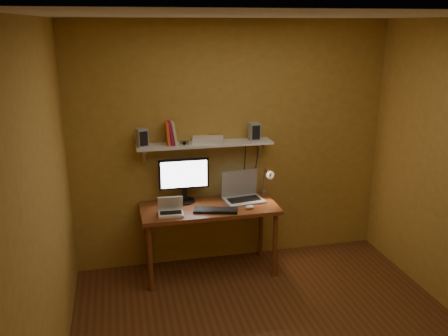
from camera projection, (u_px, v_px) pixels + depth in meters
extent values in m
cube|color=silver|center=(290.00, 14.00, 3.19)|extent=(3.40, 3.20, 0.02)
cube|color=#A78633|center=(232.00, 145.00, 5.07)|extent=(3.40, 0.02, 2.60)
cube|color=#A78633|center=(409.00, 322.00, 2.07)|extent=(3.40, 0.02, 2.60)
cube|color=#A78633|center=(44.00, 216.00, 3.21)|extent=(0.02, 3.20, 2.60)
cube|color=brown|center=(209.00, 208.00, 4.87)|extent=(1.40, 0.60, 0.04)
cylinder|color=brown|center=(150.00, 258.00, 4.61)|extent=(0.05, 0.05, 0.71)
cylinder|color=brown|center=(275.00, 245.00, 4.89)|extent=(0.05, 0.05, 0.71)
cylinder|color=brown|center=(147.00, 238.00, 5.06)|extent=(0.05, 0.05, 0.71)
cylinder|color=brown|center=(261.00, 227.00, 5.34)|extent=(0.05, 0.05, 0.71)
cube|color=silver|center=(205.00, 144.00, 4.86)|extent=(1.40, 0.25, 0.02)
cube|color=silver|center=(144.00, 154.00, 4.86)|extent=(0.03, 0.03, 0.18)
cube|color=silver|center=(260.00, 148.00, 5.12)|extent=(0.03, 0.03, 0.18)
cylinder|color=black|center=(185.00, 201.00, 4.98)|extent=(0.22, 0.22, 0.02)
cube|color=black|center=(184.00, 194.00, 4.96)|extent=(0.05, 0.04, 0.16)
cube|color=black|center=(184.00, 174.00, 4.89)|extent=(0.52, 0.04, 0.32)
cube|color=white|center=(184.00, 174.00, 4.88)|extent=(0.48, 0.01, 0.28)
cube|color=gray|center=(244.00, 200.00, 5.00)|extent=(0.44, 0.34, 0.02)
cube|color=black|center=(244.00, 199.00, 4.99)|extent=(0.36, 0.20, 0.00)
cube|color=gray|center=(239.00, 183.00, 5.07)|extent=(0.41, 0.09, 0.28)
cube|color=#12223A|center=(239.00, 183.00, 5.07)|extent=(0.36, 0.07, 0.24)
cube|color=white|center=(171.00, 214.00, 4.65)|extent=(0.26, 0.19, 0.02)
cube|color=black|center=(171.00, 213.00, 4.64)|extent=(0.21, 0.11, 0.00)
cube|color=white|center=(170.00, 203.00, 4.67)|extent=(0.25, 0.09, 0.16)
cube|color=black|center=(170.00, 203.00, 4.67)|extent=(0.22, 0.07, 0.14)
cube|color=black|center=(216.00, 210.00, 4.73)|extent=(0.46, 0.26, 0.02)
ellipsoid|color=white|center=(250.00, 207.00, 4.80)|extent=(0.10, 0.07, 0.03)
cube|color=silver|center=(264.00, 194.00, 5.23)|extent=(0.05, 0.06, 0.08)
cylinder|color=silver|center=(264.00, 181.00, 5.18)|extent=(0.02, 0.02, 0.28)
cylinder|color=silver|center=(267.00, 171.00, 5.07)|extent=(0.01, 0.16, 0.01)
cone|color=silver|center=(269.00, 174.00, 4.99)|extent=(0.09, 0.09, 0.09)
sphere|color=#FFE0A5|center=(269.00, 174.00, 4.97)|extent=(0.04, 0.04, 0.04)
cube|color=gray|center=(142.00, 138.00, 4.68)|extent=(0.12, 0.12, 0.18)
cube|color=gray|center=(254.00, 132.00, 4.94)|extent=(0.11, 0.11, 0.19)
cube|color=#DF4F21|center=(168.00, 133.00, 4.75)|extent=(0.05, 0.16, 0.23)
cube|color=maroon|center=(171.00, 133.00, 4.75)|extent=(0.05, 0.16, 0.23)
cube|color=beige|center=(174.00, 133.00, 4.76)|extent=(0.06, 0.16, 0.23)
cube|color=silver|center=(184.00, 143.00, 4.74)|extent=(0.10, 0.05, 0.06)
cylinder|color=black|center=(185.00, 143.00, 4.72)|extent=(0.04, 0.03, 0.03)
cube|color=white|center=(208.00, 140.00, 4.87)|extent=(0.35, 0.27, 0.05)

